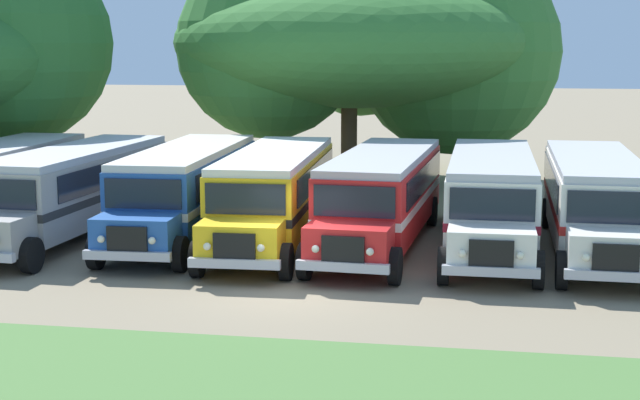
{
  "coord_description": "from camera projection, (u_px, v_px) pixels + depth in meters",
  "views": [
    {
      "loc": [
        4.72,
        -22.53,
        6.19
      ],
      "look_at": [
        0.0,
        4.27,
        1.6
      ],
      "focal_mm": 52.47,
      "sensor_mm": 36.0,
      "label": 1
    }
  ],
  "objects": [
    {
      "name": "parked_bus_slot_5",
      "position": [
        491.0,
        196.0,
        28.48
      ],
      "size": [
        2.69,
        10.84,
        2.82
      ],
      "rotation": [
        0.0,
        0.0,
        -1.57
      ],
      "color": "silver",
      "rests_on": "ground_plane"
    },
    {
      "name": "broad_shade_tree",
      "position": [
        367.0,
        44.0,
        40.79
      ],
      "size": [
        16.64,
        14.1,
        10.39
      ],
      "color": "brown",
      "rests_on": "ground_plane"
    },
    {
      "name": "parked_bus_slot_1",
      "position": [
        74.0,
        188.0,
        30.1
      ],
      "size": [
        3.08,
        10.89,
        2.82
      ],
      "rotation": [
        0.0,
        0.0,
        -1.61
      ],
      "color": "#9E9993",
      "rests_on": "ground_plane"
    },
    {
      "name": "parked_bus_slot_4",
      "position": [
        382.0,
        194.0,
        28.88
      ],
      "size": [
        3.22,
        10.92,
        2.82
      ],
      "rotation": [
        0.0,
        0.0,
        -1.63
      ],
      "color": "red",
      "rests_on": "ground_plane"
    },
    {
      "name": "parked_bus_slot_3",
      "position": [
        274.0,
        191.0,
        29.34
      ],
      "size": [
        3.07,
        10.89,
        2.82
      ],
      "rotation": [
        0.0,
        0.0,
        -1.53
      ],
      "color": "yellow",
      "rests_on": "ground_plane"
    },
    {
      "name": "ground_plane",
      "position": [
        291.0,
        290.0,
        23.72
      ],
      "size": [
        220.0,
        220.0,
        0.0
      ],
      "primitive_type": "plane",
      "color": "#84755B"
    },
    {
      "name": "parked_bus_slot_6",
      "position": [
        594.0,
        198.0,
        28.01
      ],
      "size": [
        2.83,
        10.86,
        2.82
      ],
      "rotation": [
        0.0,
        0.0,
        -1.59
      ],
      "color": "silver",
      "rests_on": "ground_plane"
    },
    {
      "name": "parked_bus_slot_2",
      "position": [
        186.0,
        187.0,
        30.22
      ],
      "size": [
        3.02,
        10.88,
        2.82
      ],
      "rotation": [
        0.0,
        0.0,
        -1.53
      ],
      "color": "#23519E",
      "rests_on": "ground_plane"
    }
  ]
}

